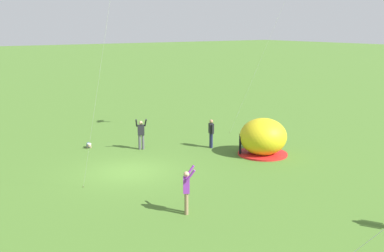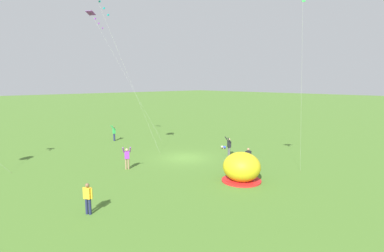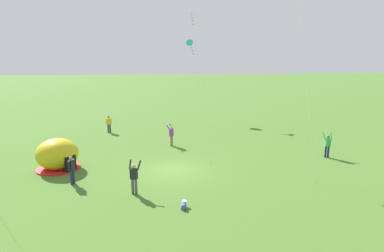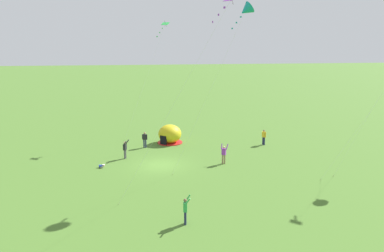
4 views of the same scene
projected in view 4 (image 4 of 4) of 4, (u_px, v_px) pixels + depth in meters
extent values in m
plane|color=#477028|center=(161.00, 165.00, 34.95)|extent=(300.00, 300.00, 0.00)
ellipsoid|color=gold|center=(170.00, 134.00, 42.30)|extent=(2.70, 2.60, 2.10)
cylinder|color=red|center=(170.00, 142.00, 42.52)|extent=(2.81, 2.81, 0.10)
cube|color=black|center=(163.00, 141.00, 41.35)|extent=(0.60, 0.70, 1.10)
cylinder|color=blue|center=(101.00, 166.00, 34.17)|extent=(0.29, 0.36, 0.22)
sphere|color=tan|center=(104.00, 166.00, 34.14)|extent=(0.19, 0.19, 0.19)
cylinder|color=white|center=(104.00, 165.00, 34.12)|extent=(0.24, 0.24, 0.06)
cylinder|color=tan|center=(103.00, 166.00, 34.28)|extent=(0.07, 0.07, 0.17)
cylinder|color=tan|center=(102.00, 167.00, 34.08)|extent=(0.07, 0.07, 0.17)
cylinder|color=navy|center=(100.00, 167.00, 34.28)|extent=(0.09, 0.09, 0.13)
cylinder|color=navy|center=(99.00, 167.00, 34.13)|extent=(0.09, 0.09, 0.13)
cylinder|color=#1E2347|center=(146.00, 144.00, 40.54)|extent=(0.15, 0.15, 0.88)
cylinder|color=#1E2347|center=(144.00, 144.00, 40.58)|extent=(0.15, 0.15, 0.88)
cube|color=black|center=(145.00, 137.00, 40.40)|extent=(0.35, 0.44, 0.60)
sphere|color=#9E7051|center=(145.00, 133.00, 40.30)|extent=(0.22, 0.22, 0.22)
cylinder|color=black|center=(147.00, 137.00, 40.35)|extent=(0.09, 0.09, 0.58)
cylinder|color=black|center=(142.00, 137.00, 40.45)|extent=(0.09, 0.09, 0.58)
cylinder|color=#4C4C51|center=(126.00, 154.00, 36.85)|extent=(0.15, 0.15, 0.88)
cylinder|color=#4C4C51|center=(125.00, 155.00, 36.67)|extent=(0.15, 0.15, 0.88)
cube|color=black|center=(125.00, 147.00, 36.60)|extent=(0.44, 0.37, 0.60)
sphere|color=tan|center=(125.00, 143.00, 36.50)|extent=(0.22, 0.22, 0.22)
cylinder|color=black|center=(127.00, 142.00, 36.70)|extent=(0.18, 0.39, 0.50)
cylinder|color=black|center=(125.00, 143.00, 36.20)|extent=(0.28, 0.37, 0.50)
cylinder|color=#1E2347|center=(263.00, 141.00, 41.72)|extent=(0.15, 0.15, 0.88)
cylinder|color=#1E2347|center=(264.00, 141.00, 41.56)|extent=(0.15, 0.15, 0.88)
cube|color=gold|center=(264.00, 134.00, 41.48)|extent=(0.45, 0.39, 0.60)
sphere|color=brown|center=(264.00, 131.00, 41.38)|extent=(0.22, 0.22, 0.22)
cylinder|color=gold|center=(262.00, 134.00, 41.67)|extent=(0.09, 0.09, 0.58)
cylinder|color=gold|center=(266.00, 135.00, 41.28)|extent=(0.09, 0.09, 0.58)
cylinder|color=#8C7251|center=(223.00, 159.00, 35.25)|extent=(0.15, 0.15, 0.88)
cylinder|color=#8C7251|center=(225.00, 159.00, 35.18)|extent=(0.15, 0.15, 0.88)
cube|color=purple|center=(224.00, 152.00, 35.05)|extent=(0.40, 0.45, 0.60)
sphere|color=tan|center=(224.00, 147.00, 34.95)|extent=(0.22, 0.22, 0.22)
cylinder|color=purple|center=(222.00, 146.00, 35.18)|extent=(0.38, 0.23, 0.50)
cylinder|color=purple|center=(227.00, 147.00, 34.98)|extent=(0.34, 0.32, 0.50)
cylinder|color=#1E2347|center=(185.00, 217.00, 23.70)|extent=(0.15, 0.15, 0.88)
cylinder|color=#1E2347|center=(185.00, 218.00, 23.50)|extent=(0.15, 0.15, 0.88)
cube|color=green|center=(185.00, 207.00, 23.44)|extent=(0.41, 0.29, 0.60)
sphere|color=brown|center=(185.00, 200.00, 23.34)|extent=(0.22, 0.22, 0.22)
cylinder|color=green|center=(188.00, 198.00, 23.59)|extent=(0.10, 0.38, 0.50)
cylinder|color=green|center=(188.00, 202.00, 23.07)|extent=(0.20, 0.39, 0.50)
cylinder|color=silver|center=(378.00, 99.00, 31.24)|extent=(0.36, 6.92, 13.12)
cylinder|color=brown|center=(333.00, 176.00, 32.05)|extent=(0.03, 0.03, 0.06)
cylinder|color=silver|center=(145.00, 82.00, 43.43)|extent=(2.07, 5.14, 13.27)
cylinder|color=brown|center=(124.00, 140.00, 43.56)|extent=(0.03, 0.03, 0.06)
cube|color=green|center=(165.00, 24.00, 43.30)|extent=(1.02, 1.05, 0.33)
cylinder|color=#332314|center=(165.00, 24.00, 43.30)|extent=(0.13, 0.28, 0.68)
cube|color=green|center=(162.00, 28.00, 43.22)|extent=(0.21, 0.08, 0.12)
cube|color=green|center=(160.00, 33.00, 43.16)|extent=(0.21, 0.12, 0.12)
cube|color=green|center=(157.00, 37.00, 43.10)|extent=(0.20, 0.15, 0.12)
cylinder|color=silver|center=(171.00, 109.00, 24.75)|extent=(1.47, 7.54, 13.85)
cylinder|color=brown|center=(118.00, 204.00, 26.48)|extent=(0.03, 0.03, 0.06)
cube|color=purple|center=(224.00, 8.00, 23.14)|extent=(0.21, 0.09, 0.12)
cube|color=purple|center=(219.00, 15.00, 23.26)|extent=(0.20, 0.07, 0.12)
cube|color=purple|center=(213.00, 22.00, 23.37)|extent=(0.21, 0.10, 0.12)
cylinder|color=silver|center=(208.00, 95.00, 31.35)|extent=(0.11, 6.15, 13.76)
cylinder|color=brown|center=(172.00, 174.00, 32.41)|extent=(0.03, 0.03, 0.06)
cone|color=teal|center=(246.00, 10.00, 30.29)|extent=(1.09, 1.36, 1.38)
cube|color=teal|center=(241.00, 17.00, 30.34)|extent=(0.21, 0.08, 0.12)
cube|color=teal|center=(236.00, 23.00, 30.39)|extent=(0.20, 0.08, 0.12)
cube|color=teal|center=(232.00, 28.00, 30.44)|extent=(0.20, 0.08, 0.12)
cylinder|color=silver|center=(362.00, 123.00, 31.34)|extent=(1.33, 7.32, 9.29)
cylinder|color=brown|center=(321.00, 179.00, 31.23)|extent=(0.03, 0.03, 0.06)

